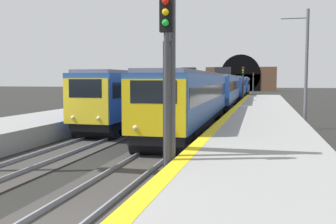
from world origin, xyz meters
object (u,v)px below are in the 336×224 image
object	(u,v)px
railway_signal_far	(253,80)
railway_signal_mid	(243,82)
train_main_approaching	(230,88)
overhead_signal_gantry	(51,21)
railway_signal_near	(167,77)
catenary_mast_near	(306,68)
train_adjacent_platform	(189,89)

from	to	relation	value
railway_signal_far	railway_signal_mid	bearing A→B (deg)	0.00
train_main_approaching	overhead_signal_gantry	world-z (taller)	overhead_signal_gantry
railway_signal_mid	overhead_signal_gantry	xyz separation A→B (m)	(-40.95, 4.10, 2.24)
railway_signal_mid	overhead_signal_gantry	distance (m)	41.22
railway_signal_near	railway_signal_mid	size ratio (longest dim) A/B	1.14
railway_signal_mid	railway_signal_far	bearing A→B (deg)	-180.00
overhead_signal_gantry	catenary_mast_near	bearing A→B (deg)	-30.20
overhead_signal_gantry	catenary_mast_near	size ratio (longest dim) A/B	1.03
railway_signal_far	catenary_mast_near	world-z (taller)	catenary_mast_near
overhead_signal_gantry	catenary_mast_near	xyz separation A→B (m)	(16.51, -9.61, -1.17)
railway_signal_mid	overhead_signal_gantry	size ratio (longest dim) A/B	0.61
railway_signal_near	train_adjacent_platform	bearing A→B (deg)	-170.16
railway_signal_far	catenary_mast_near	size ratio (longest dim) A/B	0.64
train_main_approaching	railway_signal_mid	bearing A→B (deg)	40.14
railway_signal_near	catenary_mast_near	bearing A→B (deg)	162.23
railway_signal_mid	railway_signal_far	world-z (taller)	railway_signal_far
railway_signal_near	catenary_mast_near	xyz separation A→B (m)	(17.19, -5.51, 0.68)
train_adjacent_platform	railway_signal_far	world-z (taller)	railway_signal_far
railway_signal_far	overhead_signal_gantry	world-z (taller)	overhead_signal_gantry
railway_signal_mid	train_main_approaching	bearing A→B (deg)	-138.86
railway_signal_near	railway_signal_mid	distance (m)	41.63
train_main_approaching	railway_signal_near	world-z (taller)	railway_signal_near
railway_signal_near	railway_signal_mid	bearing A→B (deg)	-180.00
train_main_approaching	railway_signal_far	world-z (taller)	railway_signal_far
railway_signal_near	railway_signal_far	size ratio (longest dim) A/B	1.12
railway_signal_far	catenary_mast_near	distance (m)	72.51
railway_signal_near	catenary_mast_near	distance (m)	18.06
railway_signal_near	overhead_signal_gantry	bearing A→B (deg)	-99.32
catenary_mast_near	railway_signal_far	bearing A→B (deg)	4.36
railway_signal_near	catenary_mast_near	world-z (taller)	catenary_mast_near
railway_signal_mid	catenary_mast_near	distance (m)	25.08
train_main_approaching	train_adjacent_platform	bearing A→B (deg)	-32.24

